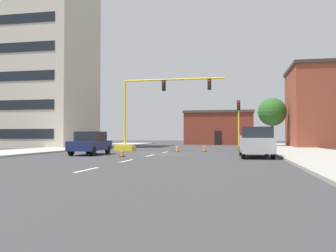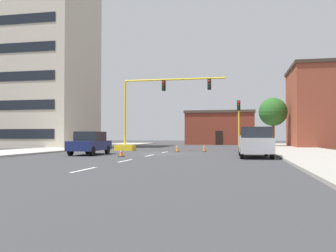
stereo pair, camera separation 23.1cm
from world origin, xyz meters
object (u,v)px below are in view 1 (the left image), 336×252
at_px(traffic_light_pole_right, 239,114).
at_px(traffic_cone_roadside_c, 177,148).
at_px(pickup_truck_silver, 256,143).
at_px(traffic_cone_roadside_a, 204,148).
at_px(traffic_signal_gantry, 139,126).
at_px(sedan_navy_near_left, 91,143).
at_px(tree_right_far, 272,112).
at_px(traffic_cone_roadside_b, 122,152).

height_order(traffic_light_pole_right, traffic_cone_roadside_c, traffic_light_pole_right).
bearing_deg(pickup_truck_silver, traffic_cone_roadside_a, 117.93).
xyz_separation_m(traffic_signal_gantry, sedan_navy_near_left, (-1.60, -7.82, -1.44)).
relative_size(tree_right_far, pickup_truck_silver, 1.16).
bearing_deg(traffic_cone_roadside_c, sedan_navy_near_left, -133.90).
relative_size(traffic_signal_gantry, traffic_light_pole_right, 2.19).
distance_m(pickup_truck_silver, traffic_cone_roadside_b, 8.98).
bearing_deg(traffic_cone_roadside_c, traffic_signal_gantry, 154.31).
bearing_deg(traffic_signal_gantry, traffic_cone_roadside_a, -9.12).
bearing_deg(sedan_navy_near_left, traffic_cone_roadside_b, -32.41).
distance_m(sedan_navy_near_left, traffic_cone_roadside_a, 10.48).
relative_size(traffic_light_pole_right, sedan_navy_near_left, 1.06).
bearing_deg(pickup_truck_silver, traffic_light_pole_right, 95.87).
distance_m(traffic_signal_gantry, sedan_navy_near_left, 8.11).
relative_size(traffic_signal_gantry, traffic_cone_roadside_c, 15.22).
bearing_deg(traffic_light_pole_right, pickup_truck_silver, -84.13).
height_order(traffic_signal_gantry, tree_right_far, traffic_signal_gantry).
bearing_deg(tree_right_far, traffic_cone_roadside_c, -120.24).
relative_size(traffic_cone_roadside_b, traffic_cone_roadside_c, 0.88).
relative_size(pickup_truck_silver, traffic_cone_roadside_b, 8.97).
bearing_deg(traffic_signal_gantry, traffic_cone_roadside_c, -25.69).
bearing_deg(traffic_cone_roadside_c, pickup_truck_silver, -46.76).
height_order(traffic_signal_gantry, pickup_truck_silver, traffic_signal_gantry).
distance_m(traffic_cone_roadside_a, traffic_cone_roadside_b, 10.03).
xyz_separation_m(traffic_light_pole_right, tree_right_far, (4.29, 12.93, 0.96)).
xyz_separation_m(traffic_signal_gantry, tree_right_far, (13.68, 14.57, 2.16)).
relative_size(traffic_cone_roadside_a, traffic_cone_roadside_b, 1.07).
distance_m(traffic_light_pole_right, traffic_cone_roadside_b, 14.26).
bearing_deg(tree_right_far, traffic_cone_roadside_b, -116.40).
height_order(sedan_navy_near_left, traffic_cone_roadside_c, sedan_navy_near_left).
xyz_separation_m(traffic_signal_gantry, traffic_light_pole_right, (9.38, 1.64, 1.20)).
xyz_separation_m(traffic_signal_gantry, traffic_cone_roadside_b, (1.56, -9.83, -2.03)).
xyz_separation_m(traffic_cone_roadside_a, traffic_cone_roadside_c, (-2.30, -0.93, 0.02)).
bearing_deg(sedan_navy_near_left, pickup_truck_silver, -4.43).
bearing_deg(sedan_navy_near_left, traffic_light_pole_right, 40.74).
bearing_deg(traffic_signal_gantry, traffic_light_pole_right, 9.91).
bearing_deg(traffic_signal_gantry, pickup_truck_silver, -39.95).
bearing_deg(traffic_cone_roadside_c, traffic_cone_roadside_b, -107.50).
bearing_deg(traffic_cone_roadside_a, pickup_truck_silver, -62.07).
height_order(sedan_navy_near_left, traffic_cone_roadside_a, sedan_navy_near_left).
height_order(traffic_light_pole_right, sedan_navy_near_left, traffic_light_pole_right).
distance_m(pickup_truck_silver, traffic_cone_roadside_a, 8.78).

